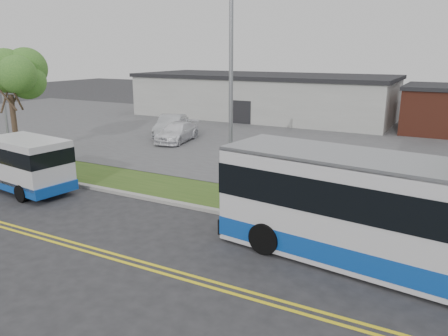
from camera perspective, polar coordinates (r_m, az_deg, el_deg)
The scene contains 17 objects.
ground at distance 19.15m, azimuth -11.12°, elevation -5.17°, with size 140.00×140.00×0.00m, color #28282B.
lane_line_north at distance 16.60m, azimuth -19.65°, elevation -8.98°, with size 70.00×0.12×0.01m, color yellow.
lane_line_south at distance 16.43m, azimuth -20.43°, elevation -9.32°, with size 70.00×0.12×0.01m, color yellow.
curb at distance 19.93m, azimuth -9.13°, elevation -4.04°, with size 80.00×0.30×0.15m, color #9E9B93.
verge at distance 21.31m, azimuth -6.19°, elevation -2.74°, with size 80.00×3.30×0.10m, color #2D4F1A.
parking_lot at distance 33.50m, azimuth 7.61°, elevation 3.73°, with size 80.00×25.00×0.10m, color #4C4C4F.
commercial_building at distance 44.61m, azimuth 5.11°, elevation 9.35°, with size 25.40×10.40×4.35m.
brick_wing at distance 40.02m, azimuth 26.85°, elevation 6.85°, with size 6.30×7.30×3.90m.
tree_west at distance 29.12m, azimuth -26.35°, elevation 10.74°, with size 4.40×4.40×6.91m.
streetlight_near at distance 18.65m, azimuth 0.81°, elevation 11.07°, with size 0.35×1.53×9.50m.
streetlight_far at distance 33.70m, azimuth -27.17°, elevation 9.90°, with size 0.35×1.53×8.00m.
shuttle_bus at distance 23.02m, azimuth -25.01°, elevation 0.70°, with size 6.97×3.01×2.59m.
transit_bus at distance 13.99m, azimuth 23.95°, elevation -6.29°, with size 12.62×4.29×3.43m.
pedestrian at distance 28.50m, azimuth -26.94°, elevation 2.15°, with size 0.64×0.42×1.75m, color black.
parked_car_a at distance 34.37m, azimuth -6.93°, elevation 5.51°, with size 1.74×4.98×1.64m, color #9EA1A5.
parked_car_b at distance 32.30m, azimuth -6.14°, elevation 4.68°, with size 1.91×4.70×1.36m, color white.
grocery_bag_right at distance 28.54m, azimuth -26.02°, elevation 0.79°, with size 0.32×0.32×0.32m, color white.
Camera 1 is at (11.64, -13.75, 6.49)m, focal length 35.00 mm.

